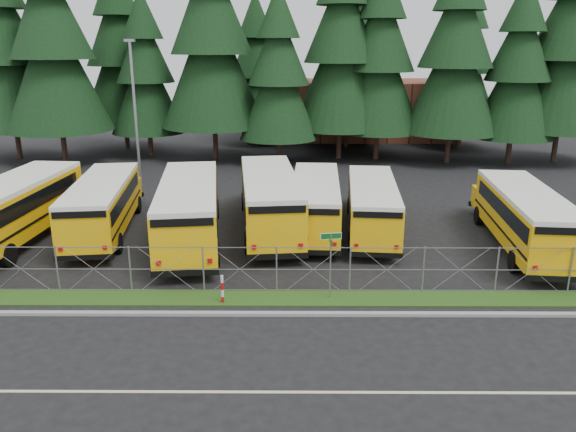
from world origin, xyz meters
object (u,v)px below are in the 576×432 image
object	(u,v)px
bus_4	(269,202)
striped_bollard	(222,290)
bus_1	(104,207)
bus_0	(18,211)
street_sign	(331,252)
bus_6	(372,207)
bus_east	(522,219)
bus_5	(315,204)
bus_3	(190,212)
light_standard	(135,109)

from	to	relation	value
bus_4	striped_bollard	world-z (taller)	bus_4
bus_1	bus_4	world-z (taller)	bus_4
bus_0	street_sign	bearing A→B (deg)	-20.71
bus_6	bus_east	size ratio (longest dim) A/B	0.93
bus_4	bus_5	xyz separation A→B (m)	(2.52, 0.08, -0.17)
bus_3	bus_east	world-z (taller)	bus_3
bus_1	bus_3	bearing A→B (deg)	-23.04
bus_0	bus_3	size ratio (longest dim) A/B	1.00
bus_6	street_sign	world-z (taller)	street_sign
bus_1	bus_6	distance (m)	14.38
bus_5	bus_east	xyz separation A→B (m)	(10.16, -2.84, 0.07)
bus_6	street_sign	distance (m)	8.94
bus_0	bus_5	bearing A→B (deg)	10.32
bus_east	street_sign	size ratio (longest dim) A/B	4.09
bus_3	bus_east	size ratio (longest dim) A/B	1.07
bus_4	bus_east	distance (m)	12.97
bus_0	striped_bollard	world-z (taller)	bus_0
bus_1	bus_4	size ratio (longest dim) A/B	0.92
bus_1	street_sign	size ratio (longest dim) A/B	4.02
bus_0	bus_4	size ratio (longest dim) A/B	1.01
bus_0	bus_6	xyz separation A→B (m)	(18.41, 1.49, -0.22)
bus_east	bus_4	bearing A→B (deg)	172.96
bus_4	bus_6	xyz separation A→B (m)	(5.54, -0.30, -0.21)
bus_4	light_standard	world-z (taller)	light_standard
bus_1	street_sign	xyz separation A→B (m)	(11.58, -8.23, 0.55)
bus_5	bus_6	distance (m)	3.05
bus_1	bus_4	xyz separation A→B (m)	(8.83, 0.54, 0.13)
bus_0	bus_1	world-z (taller)	bus_0
bus_0	bus_5	xyz separation A→B (m)	(15.39, 1.87, -0.18)
bus_east	street_sign	bearing A→B (deg)	-143.58
bus_6	light_standard	world-z (taller)	light_standard
striped_bollard	light_standard	bearing A→B (deg)	112.99
bus_4	striped_bollard	bearing A→B (deg)	-105.17
bus_0	bus_3	world-z (taller)	bus_3
street_sign	bus_6	bearing A→B (deg)	71.70
bus_0	street_sign	world-z (taller)	bus_0
bus_1	street_sign	distance (m)	14.22
bus_4	bus_6	size ratio (longest dim) A/B	1.15
bus_0	bus_1	size ratio (longest dim) A/B	1.09
bus_5	light_standard	world-z (taller)	light_standard
bus_east	striped_bollard	xyz separation A→B (m)	(-14.19, -6.45, -0.91)
bus_4	bus_5	bearing A→B (deg)	-3.95
striped_bollard	bus_5	bearing A→B (deg)	66.55
bus_3	bus_5	bearing A→B (deg)	9.78
bus_5	bus_east	size ratio (longest dim) A/B	0.95
bus_1	bus_3	size ratio (longest dim) A/B	0.91
bus_0	striped_bollard	bearing A→B (deg)	-29.75
bus_5	light_standard	bearing A→B (deg)	143.51
bus_3	bus_0	bearing A→B (deg)	171.71
striped_bollard	bus_east	bearing A→B (deg)	24.45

